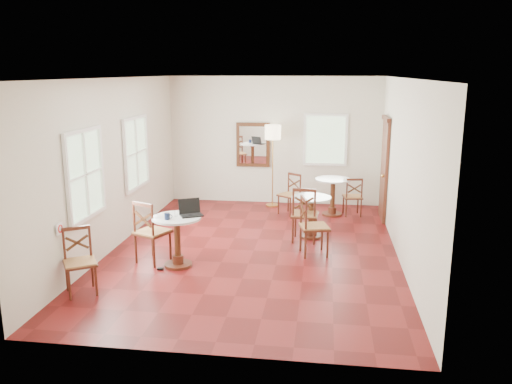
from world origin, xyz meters
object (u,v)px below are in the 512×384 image
chair_near_b (80,262)px  navy_mug (167,216)px  cafe_table_near (177,236)px  chair_near_a (151,232)px  chair_back_a (353,197)px  mouse (190,215)px  cafe_table_back (333,193)px  chair_mid_b (313,226)px  floor_lamp (273,138)px  laptop (190,211)px  cafe_table_mid (311,212)px  power_adapter (160,269)px  water_glass (176,214)px  chair_mid_a (305,214)px  chair_back_b (290,194)px

chair_near_b → navy_mug: chair_near_b is taller
cafe_table_near → chair_near_a: 0.49m
chair_back_a → mouse: size_ratio=9.15×
navy_mug → cafe_table_back: bearing=54.0°
chair_back_a → chair_mid_b: bearing=64.0°
cafe_table_near → floor_lamp: bearing=74.5°
chair_near_b → floor_lamp: 5.81m
navy_mug → laptop: bearing=46.3°
chair_mid_b → cafe_table_mid: bearing=-11.7°
power_adapter → chair_near_a: bearing=126.3°
chair_near_b → water_glass: size_ratio=10.55×
laptop → navy_mug: (-0.29, -0.31, -0.01)m
chair_near_a → navy_mug: chair_near_a is taller
laptop → cafe_table_back: bearing=26.4°
cafe_table_back → chair_mid_a: bearing=-105.7°
mouse → water_glass: size_ratio=1.05×
chair_back_a → navy_mug: navy_mug is taller
navy_mug → chair_mid_a: bearing=39.4°
cafe_table_mid → mouse: (-1.88, -1.76, 0.36)m
chair_near_a → chair_back_a: bearing=-111.9°
chair_near_a → mouse: (0.69, -0.06, 0.33)m
chair_mid_b → chair_back_a: size_ratio=1.19×
chair_back_b → mouse: (-1.37, -3.36, 0.41)m
water_glass → chair_mid_b: bearing=20.9°
chair_near_b → laptop: size_ratio=2.11×
cafe_table_back → laptop: (-2.33, -3.30, 0.39)m
water_glass → cafe_table_near: bearing=-56.0°
cafe_table_mid → chair_back_a: size_ratio=0.92×
cafe_table_mid → chair_mid_a: size_ratio=0.76×
cafe_table_near → chair_back_a: size_ratio=0.97×
cafe_table_mid → chair_mid_b: (0.06, -0.97, 0.02)m
chair_near_a → navy_mug: (0.37, -0.28, 0.36)m
cafe_table_near → chair_near_a: chair_near_a is taller
laptop → mouse: (0.02, -0.09, -0.04)m
chair_near_b → water_glass: bearing=15.7°
chair_back_a → navy_mug: (-3.06, -3.62, 0.46)m
chair_near_b → power_adapter: chair_near_b is taller
floor_lamp → power_adapter: floor_lamp is taller
cafe_table_back → chair_back_a: 0.44m
chair_mid_a → chair_mid_b: (0.17, -0.71, -0.01)m
navy_mug → power_adapter: size_ratio=1.43×
chair_mid_a → chair_back_b: (-0.40, 1.86, -0.07)m
chair_near_b → cafe_table_back: bearing=19.3°
chair_near_a → chair_back_b: bearing=-98.1°
floor_lamp → laptop: (-0.93, -3.91, -0.72)m
chair_near_a → floor_lamp: bearing=-88.3°
chair_mid_a → mouse: 2.35m
navy_mug → power_adapter: navy_mug is taller
chair_mid_b → chair_back_b: 2.63m
floor_lamp → chair_mid_b: bearing=-72.2°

